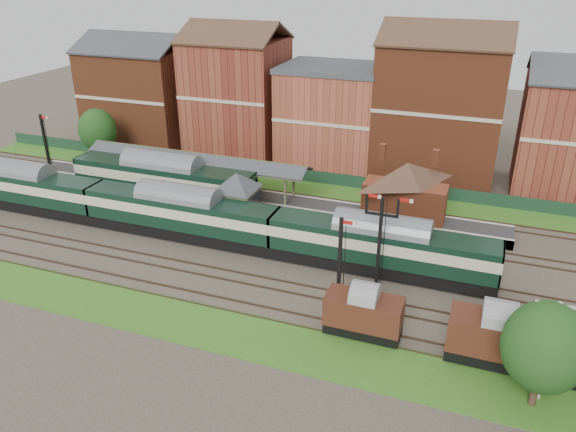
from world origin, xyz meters
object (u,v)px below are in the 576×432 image
(dmu_train, at_px, (180,213))
(signal_box, at_px, (237,200))
(platform_railcar, at_px, (163,180))
(semaphore_bracket, at_px, (380,237))
(goods_van_a, at_px, (364,313))

(dmu_train, bearing_deg, signal_box, 35.93)
(dmu_train, xyz_separation_m, platform_railcar, (-5.77, 6.50, 0.18))
(signal_box, distance_m, semaphore_bracket, 16.16)
(semaphore_bracket, height_order, dmu_train, semaphore_bracket)
(platform_railcar, bearing_deg, dmu_train, -48.41)
(semaphore_bracket, bearing_deg, dmu_train, 172.70)
(goods_van_a, bearing_deg, signal_box, 141.50)
(platform_railcar, distance_m, goods_van_a, 29.99)
(signal_box, bearing_deg, goods_van_a, -38.50)
(signal_box, bearing_deg, semaphore_bracket, -20.92)
(goods_van_a, bearing_deg, semaphore_bracket, 93.18)
(signal_box, height_order, goods_van_a, signal_box)
(signal_box, distance_m, platform_railcar, 10.77)
(semaphore_bracket, distance_m, platform_railcar, 26.91)
(semaphore_bracket, xyz_separation_m, platform_railcar, (-25.29, 9.00, -1.87))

